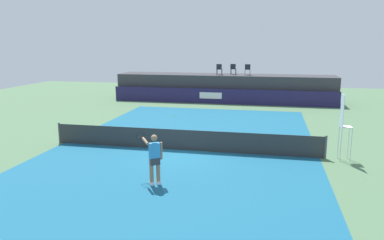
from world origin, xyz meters
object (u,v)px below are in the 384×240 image
Objects in this scene: net_post_near at (59,133)px; umpire_chair at (344,123)px; tennis_player at (154,157)px; spectator_chair_center at (248,69)px; spectator_chair_left at (233,69)px; tennis_ball at (174,116)px; net_post_far at (326,147)px; spectator_chair_far_left at (219,69)px.

umpire_chair is at bearing -0.04° from net_post_near.
spectator_chair_center is at bearing 84.49° from tennis_player.
spectator_chair_left is 8.73m from tennis_ball.
spectator_chair_center reaches higher than tennis_player.
tennis_ball is at bearing 64.13° from net_post_near.
spectator_chair_center is at bearing 107.98° from umpire_chair.
net_post_near is at bearing 145.37° from tennis_player.
tennis_player is at bearing -95.51° from spectator_chair_center.
tennis_ball is (-8.66, 7.72, -0.46)m from net_post_far.
umpire_chair is 13.08m from net_post_near.
spectator_chair_far_left is at bearing 115.83° from umpire_chair.
spectator_chair_center is 13.06× the size of tennis_ball.
tennis_ball is (-9.29, 7.73, -1.55)m from umpire_chair.
net_post_far is 7.55m from tennis_player.
umpire_chair is (6.14, -15.43, -1.11)m from spectator_chair_left.
spectator_chair_left is at bearing 111.71° from umpire_chair.
spectator_chair_left and spectator_chair_center have the same top height.
umpire_chair is 1.26m from net_post_far.
spectator_chair_far_left is 0.89× the size of net_post_far.
net_post_far is 0.56× the size of tennis_player.
tennis_player is at bearing -147.94° from umpire_chair.
tennis_player is (0.43, -19.27, -1.73)m from spectator_chair_far_left.
spectator_chair_left reaches higher than net_post_far.
spectator_chair_left is 0.89× the size of net_post_near.
umpire_chair is at bearing -64.17° from spectator_chair_far_left.
spectator_chair_left is 13.06× the size of tennis_ball.
tennis_player reaches higher than net_post_far.
spectator_chair_left is 16.52m from net_post_far.
net_post_far is at bearing 34.69° from tennis_player.
spectator_chair_far_left is 16.21m from net_post_near.
spectator_chair_center is 0.32× the size of umpire_chair.
spectator_chair_far_left reaches higher than tennis_player.
tennis_ball is at bearing 140.23° from umpire_chair.
umpire_chair is 40.59× the size of tennis_ball.
umpire_chair is at bearing -72.02° from spectator_chair_center.
umpire_chair reaches higher than net_post_near.
tennis_ball is (-2.46, 12.01, -0.92)m from tennis_player.
tennis_player is at bearing -88.72° from spectator_chair_far_left.
net_post_near is 12.40m from net_post_far.
net_post_near is at bearing -115.87° from tennis_ball.
tennis_player is 12.29m from tennis_ball.
spectator_chair_left is 0.32× the size of umpire_chair.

